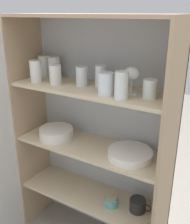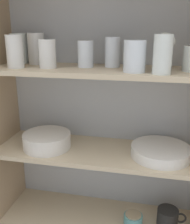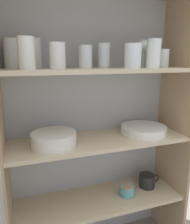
{
  "view_description": "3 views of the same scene",
  "coord_description": "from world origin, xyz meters",
  "px_view_note": "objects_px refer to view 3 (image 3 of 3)",
  "views": [
    {
      "loc": [
        0.76,
        -1.06,
        1.5
      ],
      "look_at": [
        0.04,
        0.14,
        0.96
      ],
      "focal_mm": 42.0,
      "sensor_mm": 36.0,
      "label": 1
    },
    {
      "loc": [
        0.21,
        -0.91,
        1.25
      ],
      "look_at": [
        -0.02,
        0.14,
        0.91
      ],
      "focal_mm": 42.0,
      "sensor_mm": 36.0,
      "label": 2
    },
    {
      "loc": [
        -0.38,
        -0.89,
        1.13
      ],
      "look_at": [
        -0.02,
        0.17,
        0.87
      ],
      "focal_mm": 35.0,
      "sensor_mm": 36.0,
      "label": 3
    }
  ],
  "objects_px": {
    "plate_stack_white": "(143,130)",
    "storage_jar": "(127,190)",
    "mixing_bowl_large": "(54,139)",
    "coffee_mug_primary": "(147,180)"
  },
  "relations": [
    {
      "from": "plate_stack_white",
      "to": "storage_jar",
      "type": "height_order",
      "value": "plate_stack_white"
    },
    {
      "from": "mixing_bowl_large",
      "to": "storage_jar",
      "type": "bearing_deg",
      "value": -0.08
    },
    {
      "from": "plate_stack_white",
      "to": "mixing_bowl_large",
      "type": "bearing_deg",
      "value": -177.73
    },
    {
      "from": "plate_stack_white",
      "to": "mixing_bowl_large",
      "type": "relative_size",
      "value": 1.16
    },
    {
      "from": "coffee_mug_primary",
      "to": "storage_jar",
      "type": "xyz_separation_m",
      "value": [
        -0.16,
        -0.04,
        -0.01
      ]
    },
    {
      "from": "mixing_bowl_large",
      "to": "coffee_mug_primary",
      "type": "bearing_deg",
      "value": 4.12
    },
    {
      "from": "mixing_bowl_large",
      "to": "plate_stack_white",
      "type": "bearing_deg",
      "value": 2.27
    },
    {
      "from": "plate_stack_white",
      "to": "storage_jar",
      "type": "relative_size",
      "value": 2.89
    },
    {
      "from": "plate_stack_white",
      "to": "coffee_mug_primary",
      "type": "height_order",
      "value": "plate_stack_white"
    },
    {
      "from": "plate_stack_white",
      "to": "mixing_bowl_large",
      "type": "xyz_separation_m",
      "value": [
        -0.51,
        -0.02,
        0.01
      ]
    }
  ]
}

